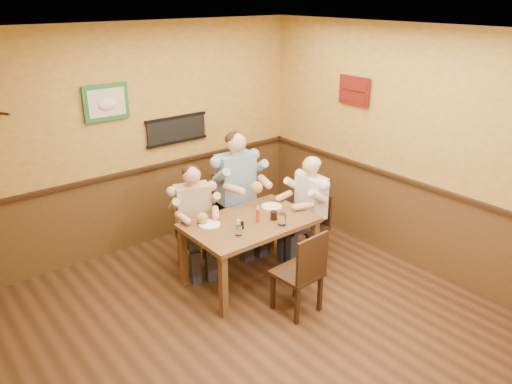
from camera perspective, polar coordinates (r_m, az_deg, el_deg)
room at (r=4.37m, az=-0.49°, el=2.92°), size 5.02×5.03×2.81m
dining_table at (r=5.56m, az=-0.73°, el=-4.19°), size 1.40×0.90×0.75m
chair_back_left at (r=5.99m, az=-7.07°, el=-5.05°), size 0.47×0.47×0.82m
chair_back_right at (r=6.42m, az=-2.29°, el=-2.21°), size 0.48×0.48×0.97m
chair_right_end at (r=6.26m, az=6.18°, el=-3.74°), size 0.40×0.40×0.81m
chair_near_side at (r=5.16m, az=4.72°, el=-9.00°), size 0.45×0.45×0.92m
diner_tan_shirt at (r=5.91m, az=-7.15°, el=-3.53°), size 0.67×0.67×1.17m
diner_blue_polo at (r=6.34m, az=-2.32°, el=-0.50°), size 0.68×0.68×1.38m
diner_white_elder at (r=6.19m, az=6.24°, el=-2.29°), size 0.58×0.58×1.16m
water_glass_left at (r=5.19m, az=-2.00°, el=-4.44°), size 0.07×0.07×0.10m
water_glass_mid at (r=5.41m, az=2.99°, el=-3.15°), size 0.11×0.11×0.13m
cola_tumbler at (r=5.54m, az=2.04°, el=-2.69°), size 0.09×0.09×0.10m
hot_sauce_bottle at (r=5.47m, az=0.20°, el=-2.63°), size 0.05×0.05×0.17m
salt_shaker at (r=5.35m, az=-2.04°, el=-3.68°), size 0.05×0.05×0.09m
pepper_shaker at (r=5.33m, az=-1.57°, el=-3.81°), size 0.04×0.04×0.09m
plate_far_left at (r=5.45m, az=-5.32°, el=-3.73°), size 0.30×0.30×0.02m
plate_far_right at (r=5.87m, az=1.77°, el=-1.65°), size 0.31×0.31×0.02m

